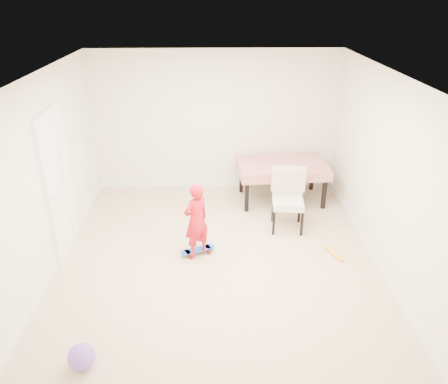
{
  "coord_description": "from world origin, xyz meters",
  "views": [
    {
      "loc": [
        -0.05,
        -5.32,
        3.56
      ],
      "look_at": [
        0.1,
        0.2,
        0.95
      ],
      "focal_mm": 35.0,
      "sensor_mm": 36.0,
      "label": 1
    }
  ],
  "objects_px": {
    "dining_chair": "(288,201)",
    "balloon": "(82,357)",
    "child": "(196,223)",
    "skateboard": "(198,251)",
    "dining_table": "(281,182)"
  },
  "relations": [
    {
      "from": "dining_chair",
      "to": "balloon",
      "type": "xyz_separation_m",
      "value": [
        -2.54,
        -2.8,
        -0.35
      ]
    },
    {
      "from": "child",
      "to": "balloon",
      "type": "relative_size",
      "value": 3.96
    },
    {
      "from": "skateboard",
      "to": "balloon",
      "type": "bearing_deg",
      "value": -142.34
    },
    {
      "from": "dining_table",
      "to": "skateboard",
      "type": "relative_size",
      "value": 2.97
    },
    {
      "from": "child",
      "to": "dining_table",
      "type": "bearing_deg",
      "value": -168.36
    },
    {
      "from": "skateboard",
      "to": "child",
      "type": "xyz_separation_m",
      "value": [
        -0.01,
        -0.06,
        0.52
      ]
    },
    {
      "from": "dining_table",
      "to": "balloon",
      "type": "height_order",
      "value": "dining_table"
    },
    {
      "from": "skateboard",
      "to": "balloon",
      "type": "distance_m",
      "value": 2.37
    },
    {
      "from": "dining_chair",
      "to": "balloon",
      "type": "bearing_deg",
      "value": -126.75
    },
    {
      "from": "balloon",
      "to": "child",
      "type": "bearing_deg",
      "value": 60.98
    },
    {
      "from": "balloon",
      "to": "dining_table",
      "type": "bearing_deg",
      "value": 55.88
    },
    {
      "from": "skateboard",
      "to": "child",
      "type": "distance_m",
      "value": 0.52
    },
    {
      "from": "dining_chair",
      "to": "skateboard",
      "type": "relative_size",
      "value": 1.88
    },
    {
      "from": "dining_table",
      "to": "dining_chair",
      "type": "bearing_deg",
      "value": -96.23
    },
    {
      "from": "dining_table",
      "to": "skateboard",
      "type": "bearing_deg",
      "value": -133.17
    }
  ]
}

